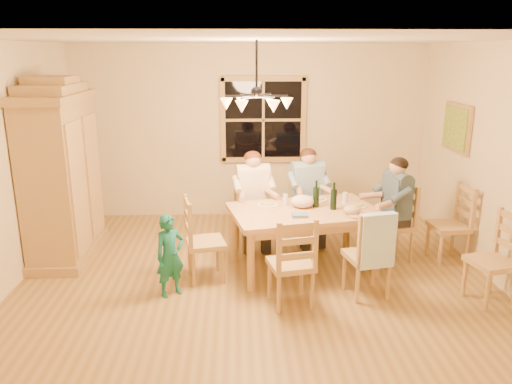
{
  "coord_description": "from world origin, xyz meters",
  "views": [
    {
      "loc": [
        -0.21,
        -5.31,
        2.59
      ],
      "look_at": [
        -0.0,
        0.1,
        1.05
      ],
      "focal_mm": 35.0,
      "sensor_mm": 36.0,
      "label": 1
    }
  ],
  "objects_px": {
    "chair_far_left": "(253,226)",
    "adult_woman": "(253,188)",
    "chair_end_left": "(206,255)",
    "chair_spare_front": "(490,276)",
    "adult_plaid_man": "(308,184)",
    "wine_bottle_a": "(316,194)",
    "chair_far_right": "(307,222)",
    "child": "(170,255)",
    "adult_slate_man": "(396,196)",
    "armoire": "(62,177)",
    "chair_spare_back": "(447,238)",
    "chair_near_right": "(366,269)",
    "wine_bottle_b": "(334,196)",
    "chair_near_left": "(291,277)",
    "chair_end_right": "(392,236)",
    "chandelier": "(257,101)",
    "dining_table": "(304,218)"
  },
  "relations": [
    {
      "from": "chair_far_left",
      "to": "adult_woman",
      "type": "height_order",
      "value": "adult_woman"
    },
    {
      "from": "chair_end_left",
      "to": "chair_spare_front",
      "type": "bearing_deg",
      "value": 65.36
    },
    {
      "from": "adult_plaid_man",
      "to": "wine_bottle_a",
      "type": "xyz_separation_m",
      "value": [
        -0.01,
        -0.76,
        0.08
      ]
    },
    {
      "from": "chair_end_left",
      "to": "adult_plaid_man",
      "type": "height_order",
      "value": "adult_plaid_man"
    },
    {
      "from": "chair_far_right",
      "to": "chair_spare_front",
      "type": "xyz_separation_m",
      "value": [
        1.7,
        -1.8,
        0.0
      ]
    },
    {
      "from": "child",
      "to": "adult_plaid_man",
      "type": "bearing_deg",
      "value": 6.28
    },
    {
      "from": "adult_woman",
      "to": "wine_bottle_a",
      "type": "bearing_deg",
      "value": 128.92
    },
    {
      "from": "wine_bottle_a",
      "to": "chair_spare_front",
      "type": "distance_m",
      "value": 2.09
    },
    {
      "from": "adult_slate_man",
      "to": "armoire",
      "type": "bearing_deg",
      "value": 74.21
    },
    {
      "from": "chair_spare_back",
      "to": "wine_bottle_a",
      "type": "bearing_deg",
      "value": 88.62
    },
    {
      "from": "chair_near_right",
      "to": "wine_bottle_b",
      "type": "xyz_separation_m",
      "value": [
        -0.25,
        0.71,
        0.62
      ]
    },
    {
      "from": "chair_near_right",
      "to": "chair_spare_back",
      "type": "bearing_deg",
      "value": 23.12
    },
    {
      "from": "chair_near_left",
      "to": "child",
      "type": "distance_m",
      "value": 1.32
    },
    {
      "from": "armoire",
      "to": "wine_bottle_b",
      "type": "bearing_deg",
      "value": -8.75
    },
    {
      "from": "chair_far_left",
      "to": "adult_plaid_man",
      "type": "relative_size",
      "value": 1.13
    },
    {
      "from": "chair_end_right",
      "to": "chair_spare_front",
      "type": "height_order",
      "value": "same"
    },
    {
      "from": "adult_slate_man",
      "to": "chandelier",
      "type": "bearing_deg",
      "value": 96.51
    },
    {
      "from": "chair_near_right",
      "to": "adult_plaid_man",
      "type": "height_order",
      "value": "adult_plaid_man"
    },
    {
      "from": "chair_spare_back",
      "to": "adult_slate_man",
      "type": "bearing_deg",
      "value": 80.46
    },
    {
      "from": "chair_far_right",
      "to": "chair_near_right",
      "type": "distance_m",
      "value": 1.64
    },
    {
      "from": "chair_far_right",
      "to": "chair_end_left",
      "type": "bearing_deg",
      "value": 27.98
    },
    {
      "from": "adult_plaid_man",
      "to": "wine_bottle_a",
      "type": "height_order",
      "value": "adult_plaid_man"
    },
    {
      "from": "chair_far_right",
      "to": "adult_slate_man",
      "type": "bearing_deg",
      "value": 136.64
    },
    {
      "from": "wine_bottle_a",
      "to": "wine_bottle_b",
      "type": "xyz_separation_m",
      "value": [
        0.2,
        -0.1,
        0.0
      ]
    },
    {
      "from": "wine_bottle_a",
      "to": "dining_table",
      "type": "bearing_deg",
      "value": -145.03
    },
    {
      "from": "adult_slate_man",
      "to": "child",
      "type": "bearing_deg",
      "value": 95.95
    },
    {
      "from": "chair_near_left",
      "to": "chair_end_right",
      "type": "xyz_separation_m",
      "value": [
        1.43,
        1.14,
        0.0
      ]
    },
    {
      "from": "adult_plaid_man",
      "to": "chair_spare_back",
      "type": "xyz_separation_m",
      "value": [
        1.7,
        -0.68,
        -0.54
      ]
    },
    {
      "from": "chair_far_right",
      "to": "adult_woman",
      "type": "height_order",
      "value": "adult_woman"
    },
    {
      "from": "adult_woman",
      "to": "dining_table",
      "type": "bearing_deg",
      "value": 117.9
    },
    {
      "from": "adult_woman",
      "to": "chair_far_left",
      "type": "bearing_deg",
      "value": 180.0
    },
    {
      "from": "chair_end_left",
      "to": "wine_bottle_a",
      "type": "bearing_deg",
      "value": 92.98
    },
    {
      "from": "chair_near_left",
      "to": "chair_end_right",
      "type": "distance_m",
      "value": 1.83
    },
    {
      "from": "adult_woman",
      "to": "chair_spare_front",
      "type": "distance_m",
      "value": 3.0
    },
    {
      "from": "chandelier",
      "to": "wine_bottle_b",
      "type": "bearing_deg",
      "value": 20.35
    },
    {
      "from": "wine_bottle_b",
      "to": "armoire",
      "type": "bearing_deg",
      "value": 171.25
    },
    {
      "from": "wine_bottle_a",
      "to": "chair_spare_front",
      "type": "relative_size",
      "value": 0.33
    },
    {
      "from": "chandelier",
      "to": "chair_near_left",
      "type": "bearing_deg",
      "value": -58.42
    },
    {
      "from": "chair_far_left",
      "to": "adult_plaid_man",
      "type": "bearing_deg",
      "value": -180.0
    },
    {
      "from": "adult_slate_man",
      "to": "child",
      "type": "distance_m",
      "value": 2.87
    },
    {
      "from": "chair_far_left",
      "to": "wine_bottle_a",
      "type": "bearing_deg",
      "value": 128.92
    },
    {
      "from": "adult_woman",
      "to": "wine_bottle_b",
      "type": "distance_m",
      "value": 1.18
    },
    {
      "from": "adult_woman",
      "to": "adult_plaid_man",
      "type": "relative_size",
      "value": 1.0
    },
    {
      "from": "chair_end_left",
      "to": "chair_near_right",
      "type": "bearing_deg",
      "value": 63.43
    },
    {
      "from": "chair_end_left",
      "to": "wine_bottle_b",
      "type": "height_order",
      "value": "wine_bottle_b"
    },
    {
      "from": "chandelier",
      "to": "chair_spare_back",
      "type": "relative_size",
      "value": 0.78
    },
    {
      "from": "wine_bottle_b",
      "to": "child",
      "type": "height_order",
      "value": "wine_bottle_b"
    },
    {
      "from": "chair_far_left",
      "to": "chair_spare_back",
      "type": "bearing_deg",
      "value": 155.9
    },
    {
      "from": "wine_bottle_b",
      "to": "chair_spare_front",
      "type": "relative_size",
      "value": 0.33
    },
    {
      "from": "adult_woman",
      "to": "chair_end_right",
      "type": "bearing_deg",
      "value": 153.43
    }
  ]
}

